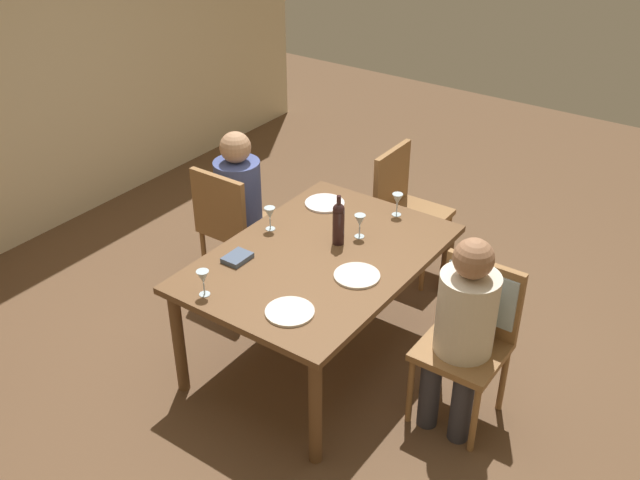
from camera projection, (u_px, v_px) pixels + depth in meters
name	position (u px, v px, depth m)	size (l,w,h in m)	color
ground_plane	(320.00, 353.00, 4.58)	(10.00, 10.00, 0.00)	brown
rear_room_partition	(9.00, 66.00, 5.23)	(6.40, 0.12, 2.70)	beige
dining_table	(320.00, 266.00, 4.24)	(1.58, 1.10, 0.73)	brown
chair_far_right	(231.00, 221.00, 4.95)	(0.44, 0.44, 0.92)	olive
chair_near	(474.00, 319.00, 3.90)	(0.46, 0.44, 0.92)	olive
chair_right_end	(404.00, 203.00, 5.17)	(0.44, 0.44, 0.92)	olive
person_woman_host	(241.00, 198.00, 4.96)	(0.36, 0.31, 1.15)	#33333D
person_man_bearded	(463.00, 323.00, 3.76)	(0.36, 0.31, 1.15)	#33333D
wine_bottle_tall_green	(339.00, 222.00, 4.24)	(0.07, 0.07, 0.32)	black
wine_glass_near_left	(397.00, 200.00, 4.55)	(0.07, 0.07, 0.15)	silver
wine_glass_centre	(360.00, 221.00, 4.32)	(0.07, 0.07, 0.15)	silver
wine_glass_near_right	(203.00, 278.00, 3.80)	(0.07, 0.07, 0.15)	silver
wine_glass_far	(270.00, 214.00, 4.40)	(0.07, 0.07, 0.15)	silver
dinner_plate_host	(357.00, 276.00, 4.00)	(0.26, 0.26, 0.01)	silver
dinner_plate_guest_left	(325.00, 203.00, 4.72)	(0.26, 0.26, 0.01)	white
dinner_plate_guest_right	(290.00, 312.00, 3.72)	(0.26, 0.26, 0.01)	silver
folded_napkin	(237.00, 258.00, 4.14)	(0.16, 0.12, 0.03)	#4C5B75
handbag	(454.00, 272.00, 5.17)	(0.28, 0.12, 0.22)	brown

